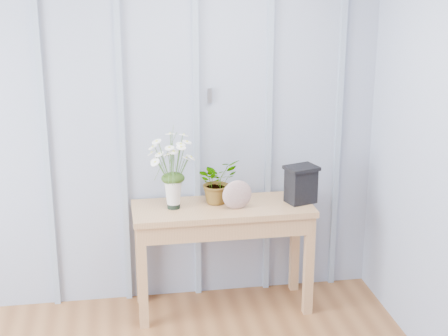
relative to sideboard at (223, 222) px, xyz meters
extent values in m
cube|color=#959DB4|center=(-0.89, 0.25, 0.61)|extent=(4.00, 0.01, 2.50)
cube|color=#A4A3A8|center=(-0.05, 0.24, 0.81)|extent=(0.03, 0.01, 0.10)
cube|color=#8594AA|center=(-1.14, 0.24, 0.61)|extent=(0.04, 0.03, 2.50)
cube|color=#8594AA|center=(-0.64, 0.24, 0.61)|extent=(0.04, 0.03, 2.50)
cube|color=#8594AA|center=(-0.14, 0.24, 0.61)|extent=(0.04, 0.03, 2.50)
cube|color=#8594AA|center=(0.36, 0.24, 0.61)|extent=(0.04, 0.03, 2.50)
cube|color=#8594AA|center=(0.86, 0.24, 0.61)|extent=(0.04, 0.03, 2.50)
cube|color=#AC7C4E|center=(0.00, 0.00, 0.09)|extent=(1.20, 0.45, 0.04)
cube|color=#AC7C4E|center=(0.00, 0.00, 0.01)|extent=(1.13, 0.42, 0.12)
cube|color=#AC7C4E|center=(-0.55, -0.18, -0.28)|extent=(0.06, 0.06, 0.71)
cube|color=#AC7C4E|center=(0.56, -0.18, -0.28)|extent=(0.06, 0.06, 0.71)
cube|color=#AC7C4E|center=(-0.55, 0.18, -0.28)|extent=(0.06, 0.06, 0.71)
cube|color=#AC7C4E|center=(0.56, 0.18, -0.28)|extent=(0.06, 0.06, 0.71)
cylinder|color=black|center=(-0.33, 0.01, 0.14)|extent=(0.08, 0.08, 0.05)
cone|color=beige|center=(-0.33, 0.01, 0.22)|extent=(0.15, 0.15, 0.20)
ellipsoid|color=#1C360E|center=(-0.33, 0.01, 0.32)|extent=(0.15, 0.13, 0.08)
imported|color=#1C360E|center=(-0.03, 0.08, 0.27)|extent=(0.35, 0.34, 0.30)
ellipsoid|color=brown|center=(0.08, -0.07, 0.21)|extent=(0.20, 0.07, 0.20)
cube|color=black|center=(0.53, -0.01, 0.23)|extent=(0.22, 0.19, 0.23)
cube|color=black|center=(0.53, -0.01, 0.36)|extent=(0.25, 0.22, 0.02)
camera|label=1|loc=(-0.69, -4.23, 1.71)|focal=55.00mm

